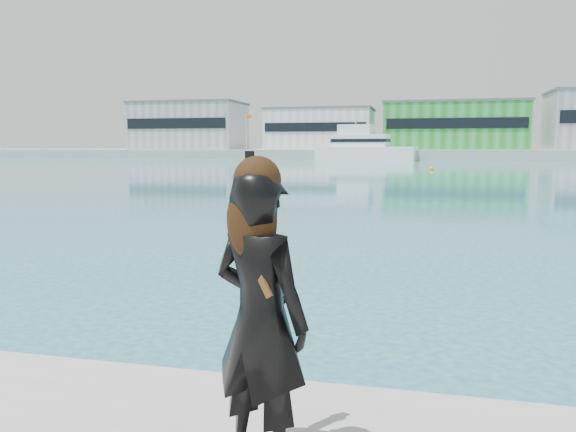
# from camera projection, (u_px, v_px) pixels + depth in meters

# --- Properties ---
(far_quay) EXTENTS (320.00, 40.00, 2.00)m
(far_quay) POSITION_uv_depth(u_px,v_px,m) (416.00, 154.00, 129.19)
(far_quay) COLOR #9E9E99
(far_quay) RESTS_ON ground
(warehouse_grey_left) EXTENTS (26.52, 16.36, 11.50)m
(warehouse_grey_left) POSITION_uv_depth(u_px,v_px,m) (189.00, 126.00, 138.96)
(warehouse_grey_left) COLOR gray
(warehouse_grey_left) RESTS_ON far_quay
(warehouse_white) EXTENTS (24.48, 15.35, 9.50)m
(warehouse_white) POSITION_uv_depth(u_px,v_px,m) (320.00, 129.00, 131.55)
(warehouse_white) COLOR silver
(warehouse_white) RESTS_ON far_quay
(warehouse_green) EXTENTS (30.60, 16.36, 10.50)m
(warehouse_green) POSITION_uv_depth(u_px,v_px,m) (453.00, 126.00, 124.64)
(warehouse_green) COLOR #238C29
(warehouse_green) RESTS_ON far_quay
(flagpole_left) EXTENTS (1.28, 0.16, 8.00)m
(flagpole_left) POSITION_uv_depth(u_px,v_px,m) (247.00, 130.00, 128.47)
(flagpole_left) COLOR silver
(flagpole_left) RESTS_ON far_quay
(flagpole_right) EXTENTS (1.28, 0.16, 8.00)m
(flagpole_right) POSITION_uv_depth(u_px,v_px,m) (527.00, 128.00, 114.77)
(flagpole_right) COLOR silver
(flagpole_right) RESTS_ON far_quay
(motor_yacht) EXTENTS (20.43, 8.37, 9.26)m
(motor_yacht) POSITION_uv_depth(u_px,v_px,m) (363.00, 147.00, 112.54)
(motor_yacht) COLOR white
(motor_yacht) RESTS_ON ground
(buoy_near) EXTENTS (0.50, 0.50, 0.50)m
(buoy_near) POSITION_uv_depth(u_px,v_px,m) (431.00, 170.00, 64.07)
(buoy_near) COLOR #FFB30D
(buoy_near) RESTS_ON ground
(buoy_far) EXTENTS (0.50, 0.50, 0.50)m
(buoy_far) POSITION_uv_depth(u_px,v_px,m) (270.00, 165.00, 80.54)
(buoy_far) COLOR #FFB30D
(buoy_far) RESTS_ON ground
(woman) EXTENTS (0.75, 0.64, 1.86)m
(woman) POSITION_uv_depth(u_px,v_px,m) (260.00, 311.00, 3.25)
(woman) COLOR black
(woman) RESTS_ON near_quay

